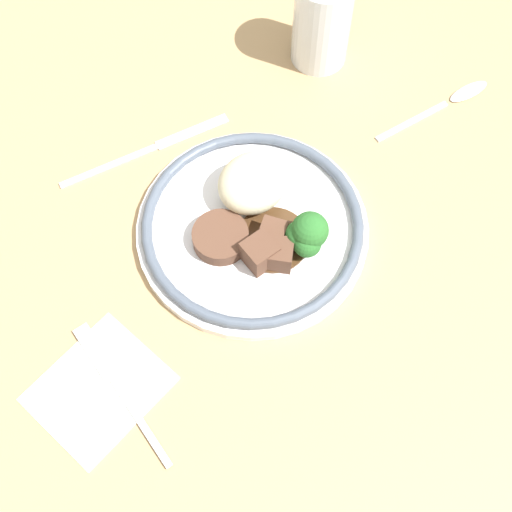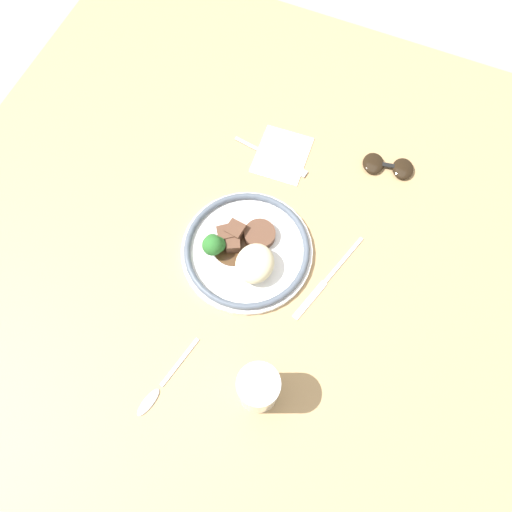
% 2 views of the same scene
% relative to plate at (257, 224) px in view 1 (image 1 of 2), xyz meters
% --- Properties ---
extents(ground_plane, '(8.00, 8.00, 0.00)m').
position_rel_plate_xyz_m(ground_plane, '(-0.01, 0.00, -0.06)').
color(ground_plane, tan).
extents(dining_table, '(1.24, 1.26, 0.04)m').
position_rel_plate_xyz_m(dining_table, '(-0.01, 0.00, -0.04)').
color(dining_table, tan).
rests_on(dining_table, ground).
extents(napkin, '(0.13, 0.11, 0.00)m').
position_rel_plate_xyz_m(napkin, '(-0.23, -0.02, -0.02)').
color(napkin, silver).
rests_on(napkin, dining_table).
extents(plate, '(0.25, 0.25, 0.06)m').
position_rel_plate_xyz_m(plate, '(0.00, 0.00, 0.00)').
color(plate, white).
rests_on(plate, dining_table).
extents(juice_glass, '(0.07, 0.07, 0.12)m').
position_rel_plate_xyz_m(juice_glass, '(0.23, 0.12, 0.03)').
color(juice_glass, yellow).
rests_on(juice_glass, dining_table).
extents(fork, '(0.04, 0.17, 0.00)m').
position_rel_plate_xyz_m(fork, '(-0.22, -0.02, -0.01)').
color(fork, silver).
rests_on(fork, napkin).
extents(knife, '(0.20, 0.07, 0.00)m').
position_rel_plate_xyz_m(knife, '(-0.01, 0.16, -0.02)').
color(knife, silver).
rests_on(knife, dining_table).
extents(spoon, '(0.16, 0.05, 0.01)m').
position_rel_plate_xyz_m(spoon, '(0.29, -0.04, -0.02)').
color(spoon, silver).
rests_on(spoon, dining_table).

